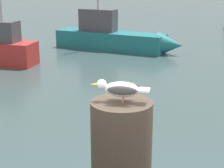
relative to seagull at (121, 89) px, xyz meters
The scene contains 2 objects.
seagull is the anchor object (origin of this frame).
boat_teal 13.59m from the seagull, 74.48° to the left, with size 4.90×4.37×4.91m.
Camera 1 is at (-1.27, -2.65, 3.13)m, focal length 60.51 mm.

